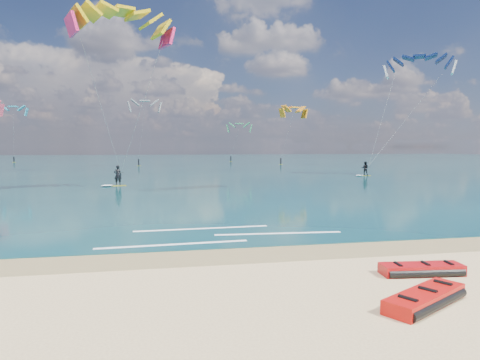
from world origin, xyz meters
name	(u,v)px	position (x,y,z in m)	size (l,w,h in m)	color
ground	(174,179)	(0.00, 40.00, 0.00)	(320.00, 320.00, 0.00)	tan
wet_sand_strip	(219,256)	(0.00, 3.00, 0.00)	(320.00, 2.40, 0.01)	olive
sea	(164,161)	(0.00, 104.00, 0.02)	(320.00, 200.00, 0.04)	#0B343C
packed_kite_left	(425,305)	(4.33, -2.73, 0.00)	(2.98, 1.14, 0.41)	red
packed_kite_mid	(421,274)	(5.81, -0.40, 0.00)	(2.70, 1.06, 0.38)	red
kitesurfer_main	(120,94)	(-5.27, 27.96, 8.62)	(8.61, 10.80, 16.52)	yellow
kitesurfer_far	(395,105)	(29.06, 40.05, 9.44)	(13.67, 6.53, 17.47)	yellow
shoreline_foam	(218,235)	(0.46, 6.50, 0.05)	(10.67, 3.62, 0.01)	white
distant_kites	(138,137)	(-5.85, 81.26, 6.01)	(68.02, 40.19, 13.56)	orange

